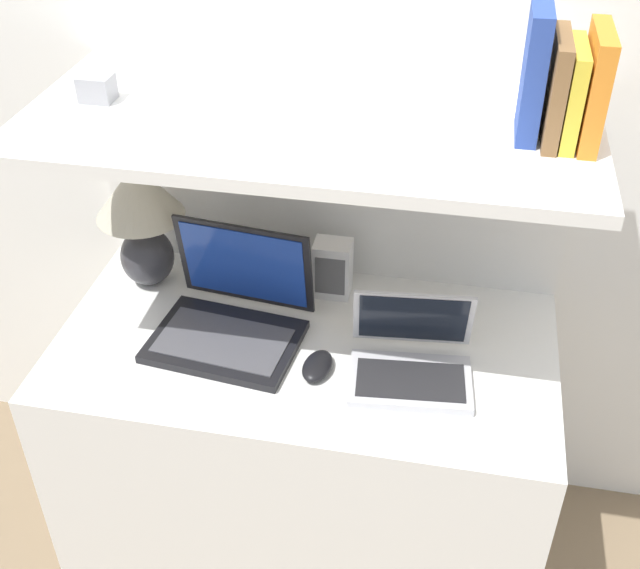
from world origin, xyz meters
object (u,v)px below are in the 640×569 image
table_lamp (140,211)px  book_blue (534,74)px  laptop_small (411,360)px  book_yellow (572,93)px  router_box (333,268)px  computer_mouse (317,366)px  book_brown (556,88)px  book_orange (594,87)px  laptop_large (231,316)px  shelf_gadget (97,88)px

table_lamp → book_blue: size_ratio=1.38×
laptop_small → book_yellow: 0.66m
router_box → book_blue: bearing=-19.9°
table_lamp → router_box: bearing=4.9°
laptop_small → computer_mouse: size_ratio=2.52×
router_box → book_brown: book_brown is taller
laptop_small → book_orange: (0.28, 0.13, 0.61)m
laptop_large → book_orange: 0.94m
router_box → shelf_gadget: 0.71m
table_lamp → computer_mouse: bearing=-27.8°
book_yellow → book_blue: bearing=180.0°
table_lamp → shelf_gadget: size_ratio=4.88×
computer_mouse → book_blue: book_blue is taller
table_lamp → laptop_large: 0.35m
laptop_small → shelf_gadget: shelf_gadget is taller
table_lamp → router_box: size_ratio=2.26×
table_lamp → shelf_gadget: (-0.01, -0.10, 0.36)m
computer_mouse → laptop_large: bearing=157.1°
router_box → shelf_gadget: (-0.48, -0.14, 0.50)m
laptop_large → shelf_gadget: bearing=167.4°
table_lamp → book_brown: bearing=-6.5°
computer_mouse → shelf_gadget: 0.76m
book_yellow → book_brown: book_brown is taller
book_blue → shelf_gadget: bearing=180.0°
computer_mouse → book_blue: bearing=22.5°
computer_mouse → book_yellow: (0.45, 0.16, 0.62)m
laptop_small → book_yellow: size_ratio=1.58×
book_brown → book_blue: book_blue is taller
table_lamp → book_brown: book_brown is taller
computer_mouse → book_brown: bearing=20.4°
laptop_large → laptop_small: 0.44m
laptop_large → book_orange: book_orange is taller
book_orange → book_blue: 0.11m
table_lamp → book_brown: (0.92, -0.10, 0.43)m
computer_mouse → shelf_gadget: (-0.50, 0.16, 0.55)m
computer_mouse → book_yellow: bearing=19.1°
book_orange → book_brown: size_ratio=1.07×
computer_mouse → router_box: 0.31m
laptop_small → book_orange: bearing=23.8°
router_box → book_orange: bearing=-15.8°
laptop_large → table_lamp: bearing=148.4°
book_brown → shelf_gadget: (-0.92, 0.00, -0.07)m
table_lamp → book_orange: size_ratio=1.59×
laptop_small → book_yellow: (0.25, 0.13, 0.59)m
laptop_small → book_yellow: book_yellow is taller
laptop_large → book_brown: (0.65, 0.06, 0.59)m
book_orange → shelf_gadget: bearing=180.0°
table_lamp → laptop_small: size_ratio=1.17×
book_orange → book_brown: 0.07m
table_lamp → computer_mouse: (0.50, -0.26, -0.20)m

